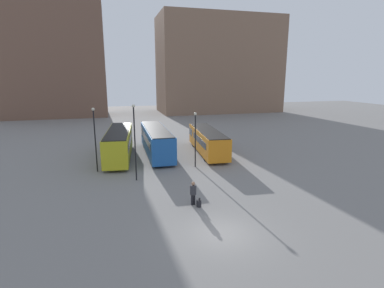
% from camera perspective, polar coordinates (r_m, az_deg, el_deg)
% --- Properties ---
extents(ground_plane, '(160.00, 160.00, 0.00)m').
position_cam_1_polar(ground_plane, '(18.38, 5.71, -16.63)').
color(ground_plane, slate).
extents(building_block_left, '(24.39, 11.60, 25.46)m').
position_cam_1_polar(building_block_left, '(76.01, -25.81, 14.35)').
color(building_block_left, brown).
rests_on(building_block_left, ground_plane).
extents(building_block_right, '(30.46, 14.24, 23.63)m').
position_cam_1_polar(building_block_right, '(79.81, 5.08, 14.73)').
color(building_block_right, '#7F604C').
rests_on(building_block_right, ground_plane).
extents(bus_0, '(3.74, 11.73, 3.16)m').
position_cam_1_polar(bus_0, '(34.61, -13.72, 0.25)').
color(bus_0, gold).
rests_on(bus_0, ground_plane).
extents(bus_1, '(2.73, 12.06, 3.11)m').
position_cam_1_polar(bus_1, '(35.42, -6.82, 0.77)').
color(bus_1, '#1E56A3').
rests_on(bus_1, ground_plane).
extents(bus_2, '(3.46, 11.37, 2.78)m').
position_cam_1_polar(bus_2, '(35.94, 2.96, 0.73)').
color(bus_2, orange).
rests_on(bus_2, ground_plane).
extents(traveler, '(0.50, 0.50, 1.74)m').
position_cam_1_polar(traveler, '(21.52, 0.22, -8.97)').
color(traveler, black).
rests_on(traveler, ground_plane).
extents(suitcase, '(0.28, 0.37, 0.71)m').
position_cam_1_polar(suitcase, '(21.53, 1.31, -11.22)').
color(suitcase, black).
rests_on(suitcase, ground_plane).
extents(lamp_post_0, '(0.28, 0.28, 6.72)m').
position_cam_1_polar(lamp_post_0, '(26.19, -10.86, 1.25)').
color(lamp_post_0, black).
rests_on(lamp_post_0, ground_plane).
extents(lamp_post_1, '(0.28, 0.28, 6.17)m').
position_cam_1_polar(lamp_post_1, '(29.66, -18.01, 1.64)').
color(lamp_post_1, black).
rests_on(lamp_post_1, ground_plane).
extents(lamp_post_2, '(0.28, 0.28, 5.55)m').
position_cam_1_polar(lamp_post_2, '(29.83, 0.64, 1.69)').
color(lamp_post_2, black).
rests_on(lamp_post_2, ground_plane).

